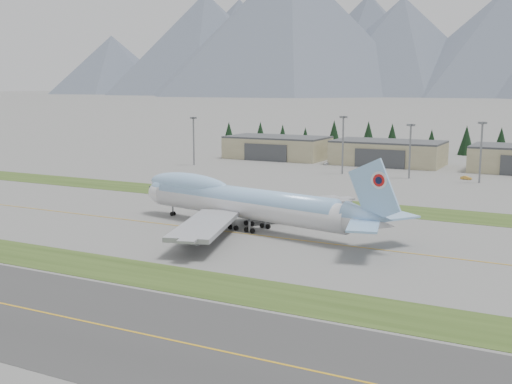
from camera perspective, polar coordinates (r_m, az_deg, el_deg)
The scene contains 13 objects.
ground at distance 150.30m, azimuth 1.46°, elevation -4.02°, with size 7000.00×7000.00×0.00m, color slate.
grass_strip_near at distance 118.46m, azimuth -6.67°, elevation -7.79°, with size 400.00×14.00×0.08m, color #2F4619.
grass_strip_far at distance 190.94m, azimuth 7.36°, elevation -1.20°, with size 400.00×18.00×0.08m, color #2F4619.
asphalt_taxiway at distance 100.58m, azimuth -14.46°, elevation -11.20°, with size 400.00×32.00×0.04m, color #313131.
taxiway_line_main at distance 150.30m, azimuth 1.46°, elevation -4.02°, with size 400.00×0.40×0.02m, color gold.
taxiway_line_near at distance 100.58m, azimuth -14.46°, elevation -11.20°, with size 400.00×0.40×0.02m, color gold.
boeing_747_freighter at distance 158.18m, azimuth -1.11°, elevation -0.89°, with size 76.60×64.63×20.09m.
hangar_left at distance 313.02m, azimuth 1.91°, elevation 3.99°, with size 48.00×26.60×10.80m.
hangar_center at distance 293.77m, azimuth 11.66°, elevation 3.45°, with size 48.00×26.60×10.80m.
floodlight_masts at distance 256.75m, azimuth 8.29°, elevation 4.95°, with size 124.87×5.70×23.17m.
service_vehicle_a at distance 289.01m, azimuth 6.28°, elevation 2.41°, with size 1.37×3.38×1.15m, color silver.
service_vehicle_b at distance 254.80m, azimuth 18.17°, elevation 1.06°, with size 1.46×4.14×1.37m, color gold.
conifer_belt at distance 349.29m, azimuth 17.63°, elevation 4.43°, with size 268.00×14.52×16.09m.
Camera 1 is at (63.68, -131.60, 34.88)m, focal length 45.00 mm.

